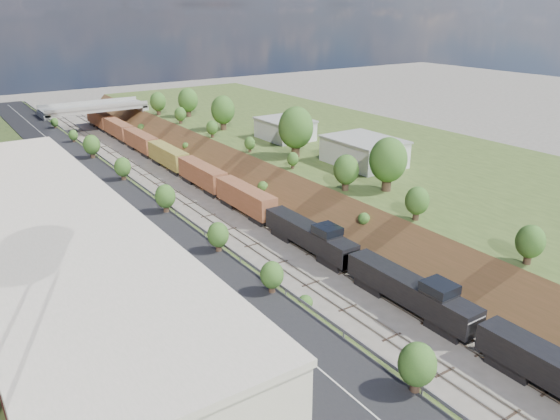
% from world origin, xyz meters
% --- Properties ---
extents(platform_right, '(44.00, 180.00, 5.00)m').
position_xyz_m(platform_right, '(33.00, 60.00, 2.50)').
color(platform_right, '#3C5020').
rests_on(platform_right, ground).
extents(embankment_left, '(10.00, 180.00, 10.00)m').
position_xyz_m(embankment_left, '(-11.00, 60.00, 0.00)').
color(embankment_left, brown).
rests_on(embankment_left, ground).
extents(embankment_right, '(10.00, 180.00, 10.00)m').
position_xyz_m(embankment_right, '(11.00, 60.00, 0.00)').
color(embankment_right, brown).
rests_on(embankment_right, ground).
extents(rail_left_track, '(1.58, 180.00, 0.18)m').
position_xyz_m(rail_left_track, '(-2.60, 60.00, 0.09)').
color(rail_left_track, gray).
rests_on(rail_left_track, ground).
extents(rail_right_track, '(1.58, 180.00, 0.18)m').
position_xyz_m(rail_right_track, '(2.60, 60.00, 0.09)').
color(rail_right_track, gray).
rests_on(rail_right_track, ground).
extents(road, '(8.00, 180.00, 0.10)m').
position_xyz_m(road, '(-15.50, 60.00, 5.05)').
color(road, black).
rests_on(road, platform_left).
extents(guardrail, '(0.10, 171.00, 0.70)m').
position_xyz_m(guardrail, '(-11.40, 59.80, 5.55)').
color(guardrail, '#99999E').
rests_on(guardrail, platform_left).
extents(commercial_building, '(14.30, 62.30, 7.00)m').
position_xyz_m(commercial_building, '(-28.00, 38.00, 8.51)').
color(commercial_building, maroon).
rests_on(commercial_building, platform_left).
extents(overpass, '(24.50, 8.30, 7.40)m').
position_xyz_m(overpass, '(0.00, 122.00, 4.92)').
color(overpass, gray).
rests_on(overpass, ground).
extents(white_building_near, '(9.00, 12.00, 4.00)m').
position_xyz_m(white_building_near, '(23.50, 52.00, 7.00)').
color(white_building_near, silver).
rests_on(white_building_near, platform_right).
extents(white_building_far, '(8.00, 10.00, 3.60)m').
position_xyz_m(white_building_far, '(23.00, 74.00, 6.80)').
color(white_building_far, silver).
rests_on(white_building_far, platform_right).
extents(tree_right_large, '(5.25, 5.25, 7.61)m').
position_xyz_m(tree_right_large, '(17.00, 40.00, 9.38)').
color(tree_right_large, '#473323').
rests_on(tree_right_large, platform_right).
extents(tree_left_crest, '(2.45, 2.45, 3.55)m').
position_xyz_m(tree_left_crest, '(-11.80, 20.00, 7.04)').
color(tree_left_crest, '#473323').
rests_on(tree_left_crest, platform_left).
extents(freight_train, '(2.71, 139.05, 4.55)m').
position_xyz_m(freight_train, '(2.60, 68.52, 2.40)').
color(freight_train, black).
rests_on(freight_train, ground).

